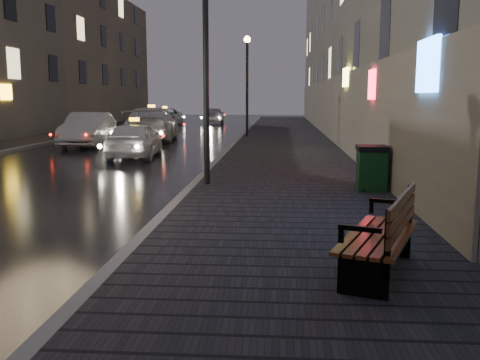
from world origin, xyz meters
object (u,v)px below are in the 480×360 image
(taxi_far, at_px, (165,117))
(car_left_mid, at_px, (88,129))
(taxi_mid, at_px, (152,124))
(bench, at_px, (385,234))
(taxi_near, at_px, (135,140))
(car_far, at_px, (214,116))
(lamp_far, at_px, (247,73))
(lamp_near, at_px, (206,45))
(trash_bin, at_px, (371,168))

(taxi_far, bearing_deg, car_left_mid, -94.02)
(taxi_mid, bearing_deg, bench, 104.27)
(taxi_near, distance_m, taxi_mid, 7.88)
(bench, relative_size, car_left_mid, 0.45)
(taxi_far, distance_m, car_far, 4.83)
(lamp_far, bearing_deg, car_left_mid, -145.73)
(taxi_near, xyz_separation_m, taxi_far, (-3.43, 21.12, 0.01))
(lamp_near, height_order, taxi_far, lamp_near)
(taxi_near, xyz_separation_m, taxi_mid, (-1.23, 7.78, 0.17))
(lamp_near, xyz_separation_m, taxi_far, (-7.04, 27.78, -2.79))
(lamp_far, relative_size, bench, 2.53)
(lamp_near, relative_size, taxi_near, 1.31)
(lamp_far, distance_m, bench, 22.94)
(bench, height_order, taxi_mid, taxi_mid)
(lamp_far, height_order, taxi_far, lamp_far)
(lamp_far, height_order, car_far, lamp_far)
(taxi_near, bearing_deg, car_left_mid, -56.96)
(lamp_far, height_order, bench, lamp_far)
(lamp_far, distance_m, car_far, 15.95)
(lamp_near, relative_size, trash_bin, 5.14)
(taxi_mid, bearing_deg, car_left_mid, 49.46)
(lamp_far, distance_m, trash_bin, 17.29)
(lamp_near, distance_m, taxi_far, 28.79)
(lamp_near, xyz_separation_m, lamp_far, (0.00, 16.00, 0.00))
(taxi_mid, bearing_deg, car_far, -100.21)
(car_left_mid, xyz_separation_m, taxi_mid, (2.20, 3.24, 0.09))
(lamp_far, relative_size, car_left_mid, 1.13)
(trash_bin, distance_m, car_left_mid, 16.09)
(bench, distance_m, taxi_mid, 22.44)
(lamp_near, height_order, car_left_mid, lamp_near)
(car_left_mid, height_order, car_far, car_left_mid)
(bench, bearing_deg, taxi_near, 137.44)
(car_far, bearing_deg, lamp_near, 90.83)
(lamp_near, bearing_deg, lamp_far, 90.00)
(car_left_mid, bearing_deg, trash_bin, -52.50)
(car_left_mid, bearing_deg, taxi_near, -58.21)
(taxi_far, xyz_separation_m, car_far, (3.34, 3.49, 0.01))
(bench, distance_m, taxi_near, 14.81)
(taxi_near, bearing_deg, lamp_far, -115.12)
(lamp_near, xyz_separation_m, car_far, (-3.70, 31.26, -2.79))
(bench, bearing_deg, car_left_mid, 140.28)
(lamp_far, bearing_deg, trash_bin, -76.88)
(trash_bin, bearing_deg, taxi_near, 136.84)
(trash_bin, relative_size, taxi_near, 0.26)
(taxi_near, bearing_deg, taxi_far, -84.76)
(lamp_far, relative_size, taxi_mid, 0.89)
(lamp_near, distance_m, lamp_far, 16.00)
(lamp_near, relative_size, taxi_far, 1.05)
(taxi_far, relative_size, car_far, 1.22)
(lamp_near, height_order, car_far, lamp_near)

